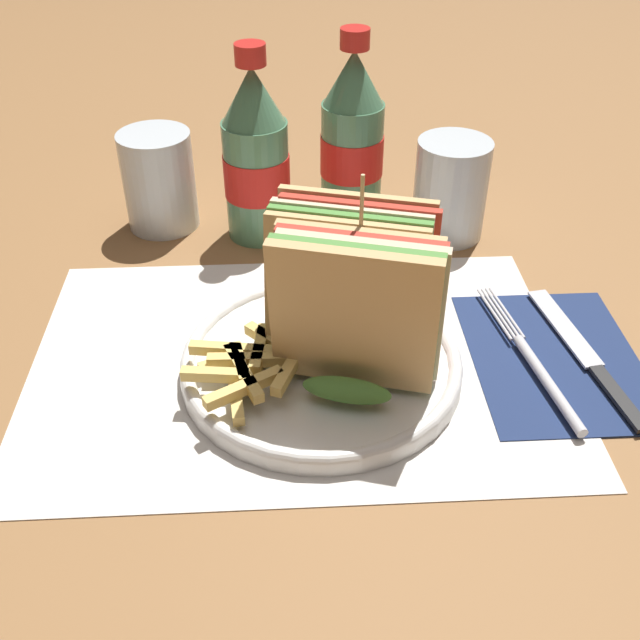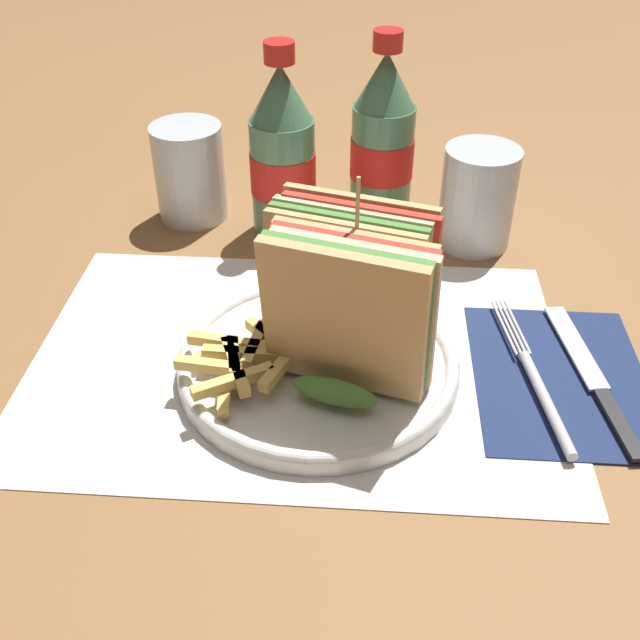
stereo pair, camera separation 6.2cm
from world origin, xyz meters
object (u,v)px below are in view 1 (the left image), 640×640
object	(u,v)px
coke_bottle_near	(256,159)
glass_far	(159,180)
club_sandwich	(352,297)
knife	(586,355)
fork	(537,367)
glass_near	(450,189)
coke_bottle_far	(352,139)
plate_main	(321,363)

from	to	relation	value
coke_bottle_near	glass_far	xyz separation A→B (m)	(-0.11, 0.03, -0.03)
club_sandwich	knife	size ratio (longest dim) A/B	0.87
club_sandwich	fork	size ratio (longest dim) A/B	0.85
club_sandwich	glass_near	distance (m)	0.26
fork	knife	distance (m)	0.05
club_sandwich	coke_bottle_near	distance (m)	0.25
club_sandwich	glass_far	world-z (taller)	club_sandwich
fork	knife	bearing A→B (deg)	10.38
fork	club_sandwich	bearing A→B (deg)	168.28
fork	glass_near	bearing A→B (deg)	88.66
coke_bottle_far	glass_far	bearing A→B (deg)	-174.88
club_sandwich	glass_far	distance (m)	0.33
coke_bottle_far	glass_far	size ratio (longest dim) A/B	1.92
knife	coke_bottle_far	world-z (taller)	coke_bottle_far
fork	coke_bottle_near	world-z (taller)	coke_bottle_near
club_sandwich	knife	world-z (taller)	club_sandwich
fork	coke_bottle_near	size ratio (longest dim) A/B	0.96
plate_main	coke_bottle_far	bearing A→B (deg)	80.07
glass_near	fork	bearing A→B (deg)	-82.53
club_sandwich	glass_near	world-z (taller)	club_sandwich
plate_main	coke_bottle_far	xyz separation A→B (m)	(0.05, 0.28, 0.08)
plate_main	coke_bottle_near	distance (m)	0.25
club_sandwich	coke_bottle_far	xyz separation A→B (m)	(0.03, 0.29, 0.01)
coke_bottle_near	coke_bottle_far	xyz separation A→B (m)	(0.10, 0.04, 0.00)
glass_near	glass_far	size ratio (longest dim) A/B	1.00
plate_main	knife	size ratio (longest dim) A/B	1.23
fork	coke_bottle_far	bearing A→B (deg)	105.20
glass_far	knife	bearing A→B (deg)	-33.74
knife	glass_near	xyz separation A→B (m)	(-0.08, 0.22, 0.05)
plate_main	club_sandwich	bearing A→B (deg)	-13.47
plate_main	knife	distance (m)	0.23
plate_main	coke_bottle_near	bearing A→B (deg)	102.88
coke_bottle_far	fork	bearing A→B (deg)	-65.99
fork	coke_bottle_near	distance (m)	0.35
plate_main	fork	world-z (taller)	plate_main
club_sandwich	fork	world-z (taller)	club_sandwich
plate_main	knife	world-z (taller)	plate_main
club_sandwich	glass_far	size ratio (longest dim) A/B	1.57
plate_main	coke_bottle_far	distance (m)	0.30
coke_bottle_near	glass_far	world-z (taller)	coke_bottle_near
fork	coke_bottle_far	size ratio (longest dim) A/B	0.96
coke_bottle_far	glass_near	size ratio (longest dim) A/B	1.92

